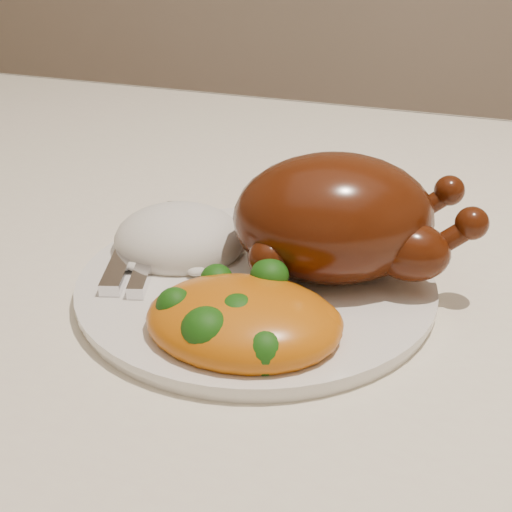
% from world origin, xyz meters
% --- Properties ---
extents(dining_table, '(1.60, 0.90, 0.76)m').
position_xyz_m(dining_table, '(0.00, 0.00, 0.67)').
color(dining_table, brown).
rests_on(dining_table, floor).
extents(tablecloth, '(1.73, 1.03, 0.18)m').
position_xyz_m(tablecloth, '(0.00, 0.00, 0.74)').
color(tablecloth, white).
rests_on(tablecloth, dining_table).
extents(dinner_plate, '(0.32, 0.32, 0.01)m').
position_xyz_m(dinner_plate, '(-0.12, -0.04, 0.77)').
color(dinner_plate, white).
rests_on(dinner_plate, tablecloth).
extents(roast_chicken, '(0.20, 0.16, 0.10)m').
position_xyz_m(roast_chicken, '(-0.06, -0.00, 0.83)').
color(roast_chicken, '#4C1908').
rests_on(roast_chicken, dinner_plate).
extents(rice_mound, '(0.12, 0.11, 0.06)m').
position_xyz_m(rice_mound, '(-0.19, -0.01, 0.79)').
color(rice_mound, white).
rests_on(rice_mound, dinner_plate).
extents(mac_and_cheese, '(0.14, 0.11, 0.05)m').
position_xyz_m(mac_and_cheese, '(-0.10, -0.11, 0.79)').
color(mac_and_cheese, orange).
rests_on(mac_and_cheese, dinner_plate).
extents(cutlery, '(0.06, 0.17, 0.01)m').
position_xyz_m(cutlery, '(-0.21, -0.04, 0.79)').
color(cutlery, silver).
rests_on(cutlery, dinner_plate).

